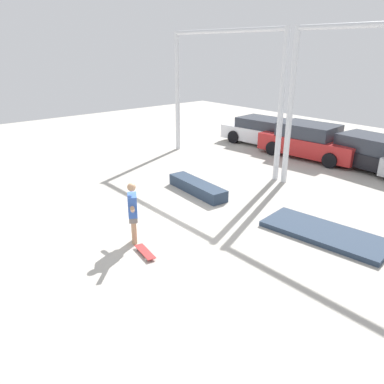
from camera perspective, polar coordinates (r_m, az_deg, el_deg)
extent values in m
plane|color=#B2ADA3|center=(10.41, -6.17, -4.98)|extent=(36.00, 36.00, 0.00)
cylinder|color=tan|center=(9.51, -8.84, -5.30)|extent=(0.13, 0.13, 0.74)
cylinder|color=tan|center=(9.35, -8.82, -5.79)|extent=(0.13, 0.13, 0.74)
cube|color=slate|center=(9.30, -8.94, -3.84)|extent=(0.42, 0.36, 0.16)
cube|color=#3359B2|center=(9.16, -9.05, -1.98)|extent=(0.48, 0.41, 0.54)
sphere|color=tan|center=(8.99, -9.22, 0.75)|extent=(0.20, 0.20, 0.20)
cylinder|color=tan|center=(9.57, -9.10, -0.34)|extent=(0.46, 0.33, 0.33)
cylinder|color=tan|center=(8.69, -9.07, -2.63)|extent=(0.46, 0.33, 0.33)
cube|color=red|center=(9.01, -7.17, -8.99)|extent=(0.82, 0.33, 0.01)
cylinder|color=silver|center=(8.85, -5.77, -9.82)|extent=(0.06, 0.04, 0.05)
cylinder|color=silver|center=(8.78, -7.07, -10.18)|extent=(0.06, 0.04, 0.05)
cylinder|color=silver|center=(9.28, -7.24, -8.32)|extent=(0.06, 0.04, 0.05)
cylinder|color=silver|center=(9.21, -8.48, -8.64)|extent=(0.06, 0.04, 0.05)
cube|color=#28384C|center=(12.52, 0.79, 0.72)|extent=(2.54, 0.80, 0.38)
cube|color=#28384C|center=(10.34, 19.51, -5.93)|extent=(3.27, 1.70, 0.14)
cylinder|color=silver|center=(17.62, -2.24, 14.83)|extent=(0.20, 0.20, 5.21)
cylinder|color=silver|center=(13.59, 13.42, 12.36)|extent=(0.20, 0.20, 5.21)
cylinder|color=silver|center=(15.35, 4.91, 23.27)|extent=(5.79, 0.16, 0.16)
cylinder|color=silver|center=(13.37, 14.73, 12.11)|extent=(0.20, 0.20, 5.21)
cube|color=white|center=(19.11, 11.28, 8.56)|extent=(4.61, 2.13, 0.67)
cube|color=#2D333D|center=(19.09, 10.95, 10.29)|extent=(2.60, 1.80, 0.46)
cylinder|color=black|center=(19.17, 16.11, 7.59)|extent=(0.65, 0.28, 0.63)
cylinder|color=black|center=(17.75, 13.49, 6.78)|extent=(0.65, 0.28, 0.63)
cylinder|color=black|center=(20.58, 9.30, 9.04)|extent=(0.65, 0.28, 0.63)
cylinder|color=black|center=(19.26, 6.39, 8.35)|extent=(0.65, 0.28, 0.63)
cube|color=red|center=(17.37, 17.63, 6.80)|extent=(4.50, 2.15, 0.73)
cube|color=#2D333D|center=(17.31, 17.36, 8.99)|extent=(2.53, 1.85, 0.56)
cylinder|color=black|center=(17.66, 22.78, 5.61)|extent=(0.64, 0.27, 0.62)
cylinder|color=black|center=(16.09, 20.28, 4.54)|extent=(0.64, 0.27, 0.62)
cylinder|color=black|center=(18.80, 15.20, 7.40)|extent=(0.64, 0.27, 0.62)
cylinder|color=black|center=(17.33, 12.21, 6.53)|extent=(0.64, 0.27, 0.62)
cube|color=black|center=(16.50, 25.97, 4.62)|extent=(4.46, 2.01, 0.55)
cube|color=#2D333D|center=(16.44, 25.76, 6.68)|extent=(2.50, 1.74, 0.59)
cylinder|color=black|center=(17.86, 23.46, 5.73)|extent=(0.67, 0.27, 0.66)
cylinder|color=black|center=(16.47, 20.42, 4.96)|extent=(0.67, 0.27, 0.66)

